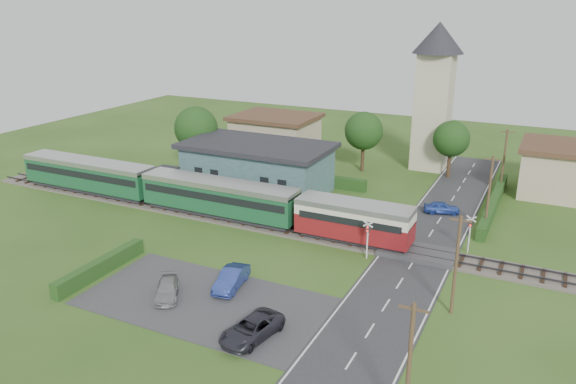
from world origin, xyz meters
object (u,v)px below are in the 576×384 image
at_px(station_building, 257,166).
at_px(church_tower, 435,86).
at_px(house_east, 562,169).
at_px(crossing_signal_far, 470,229).
at_px(car_park_blue, 231,279).
at_px(crossing_signal_near, 368,234).
at_px(car_park_dark, 252,329).
at_px(train, 192,192).
at_px(pedestrian_far, 170,186).
at_px(house_west, 275,135).
at_px(car_park_silver, 167,289).
at_px(car_on_road, 442,208).
at_px(equipment_hut, 166,179).
at_px(pedestrian_near, 301,206).

bearing_deg(station_building, church_tower, 48.59).
bearing_deg(house_east, crossing_signal_far, -108.08).
xyz_separation_m(house_east, car_park_blue, (-20.84, -33.50, -2.03)).
distance_m(house_east, crossing_signal_near, 27.95).
xyz_separation_m(station_building, car_park_dark, (13.69, -25.49, -1.97)).
height_order(train, car_park_dark, train).
bearing_deg(car_park_dark, pedestrian_far, 148.07).
distance_m(house_west, car_park_silver, 39.21).
height_order(house_east, car_park_blue, house_east).
bearing_deg(house_west, car_on_road, -26.75).
xyz_separation_m(train, house_east, (32.38, 22.00, 0.62)).
bearing_deg(train, pedestrian_far, 150.50).
distance_m(train, house_east, 39.16).
bearing_deg(train, crossing_signal_far, 5.26).
height_order(house_west, car_on_road, house_west).
xyz_separation_m(train, pedestrian_far, (-4.78, 2.71, -0.91)).
height_order(car_on_road, pedestrian_far, pedestrian_far).
distance_m(equipment_hut, pedestrian_far, 1.08).
height_order(crossing_signal_far, car_park_silver, crossing_signal_far).
bearing_deg(pedestrian_near, car_on_road, -141.58).
bearing_deg(pedestrian_near, house_west, -51.79).
bearing_deg(pedestrian_near, car_park_silver, 87.74).
xyz_separation_m(station_building, crossing_signal_near, (16.40, -11.40, -0.55)).
height_order(crossing_signal_near, car_on_road, crossing_signal_near).
distance_m(house_west, car_on_road, 27.83).
relative_size(equipment_hut, car_on_road, 0.74).
relative_size(station_building, car_park_dark, 3.47).
bearing_deg(car_park_silver, train, 86.94).
distance_m(crossing_signal_far, car_park_dark, 21.38).
bearing_deg(car_park_blue, pedestrian_far, 129.91).
distance_m(house_west, house_east, 35.01).
height_order(house_east, car_on_road, house_east).
bearing_deg(car_park_dark, train, 144.96).
height_order(station_building, car_park_dark, station_building).
distance_m(station_building, pedestrian_near, 10.24).
xyz_separation_m(station_building, church_tower, (15.00, 17.01, 7.53)).
xyz_separation_m(station_building, car_on_road, (19.77, 1.52, -2.06)).
distance_m(church_tower, house_east, 17.21).
xyz_separation_m(car_park_blue, pedestrian_far, (-16.33, 14.21, 0.50)).
xyz_separation_m(car_park_blue, car_park_silver, (-3.36, -3.13, -0.14)).
bearing_deg(equipment_hut, car_park_silver, -52.26).
height_order(car_park_blue, pedestrian_near, pedestrian_near).
bearing_deg(church_tower, station_building, -131.41).
bearing_deg(crossing_signal_near, car_park_dark, -100.89).
height_order(car_park_dark, pedestrian_far, pedestrian_far).
distance_m(pedestrian_near, pedestrian_far, 15.26).
height_order(car_park_silver, pedestrian_near, pedestrian_near).
relative_size(house_west, crossing_signal_far, 3.30).
relative_size(crossing_signal_far, car_park_silver, 0.88).
bearing_deg(car_park_blue, house_east, 49.05).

